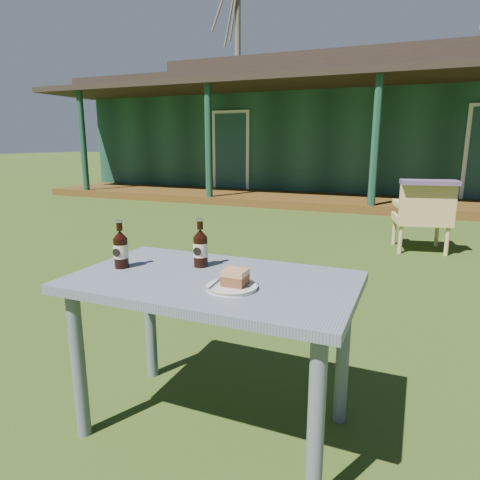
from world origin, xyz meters
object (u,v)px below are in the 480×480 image
at_px(plate, 232,287).
at_px(cake_slice, 235,277).
at_px(cola_bottle_far, 121,249).
at_px(armchair_left, 423,214).
at_px(cola_bottle_near, 200,248).
at_px(cafe_table, 213,300).

xyz_separation_m(plate, cake_slice, (0.01, 0.01, 0.04)).
relative_size(cola_bottle_far, armchair_left, 0.27).
bearing_deg(plate, cola_bottle_far, 173.16).
xyz_separation_m(cake_slice, cola_bottle_near, (-0.27, 0.22, 0.04)).
distance_m(plate, cola_bottle_far, 0.59).
bearing_deg(cafe_table, cake_slice, -31.46).
height_order(cafe_table, cola_bottle_near, cola_bottle_near).
relative_size(cafe_table, cake_slice, 13.04).
height_order(cake_slice, cola_bottle_near, cola_bottle_near).
bearing_deg(cola_bottle_near, cafe_table, -46.07).
bearing_deg(cake_slice, plate, -137.71).
relative_size(cola_bottle_near, armchair_left, 0.28).
relative_size(plate, cake_slice, 2.22).
bearing_deg(cola_bottle_near, cake_slice, -39.06).
height_order(cake_slice, armchair_left, armchair_left).
relative_size(cafe_table, armchair_left, 1.48).
bearing_deg(plate, armchair_left, 79.79).
relative_size(cafe_table, cola_bottle_near, 5.34).
xyz_separation_m(cafe_table, plate, (0.13, -0.10, 0.11)).
distance_m(cola_bottle_near, cola_bottle_far, 0.36).
height_order(cafe_table, armchair_left, armchair_left).
height_order(cola_bottle_near, armchair_left, cola_bottle_near).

